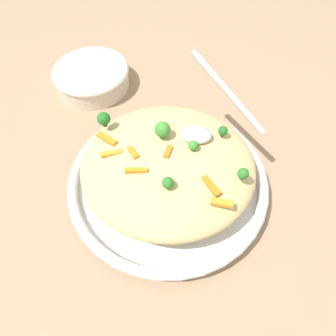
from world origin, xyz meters
The scene contains 19 objects.
ground_plane centered at (0.00, 0.00, 0.00)m, with size 2.40×2.40×0.00m, color #9E7F60.
serving_bowl centered at (0.00, 0.00, 0.02)m, with size 0.37×0.37×0.04m.
pasta_mound centered at (0.00, 0.00, 0.08)m, with size 0.31×0.29×0.07m, color #D1BA7A.
carrot_piece_0 centered at (0.00, 0.00, 0.11)m, with size 0.02×0.01×0.01m, color orange.
carrot_piece_1 centered at (0.06, 0.01, 0.11)m, with size 0.03×0.01×0.01m, color orange.
carrot_piece_2 centered at (0.05, 0.04, 0.11)m, with size 0.04×0.01×0.01m, color orange.
carrot_piece_3 centered at (0.11, -0.02, 0.11)m, with size 0.04×0.01×0.01m, color orange.
carrot_piece_4 centered at (-0.04, -0.04, 0.11)m, with size 0.04×0.01×0.01m, color orange.
carrot_piece_5 centered at (0.09, 0.01, 0.11)m, with size 0.04×0.01×0.01m, color orange.
carrot_piece_6 centered at (-0.09, 0.08, 0.11)m, with size 0.03×0.01×0.01m, color orange.
carrot_piece_7 centered at (-0.07, 0.06, 0.11)m, with size 0.04×0.01×0.01m, color orange.
broccoli_floret_0 centered at (-0.04, -0.01, 0.12)m, with size 0.02×0.02×0.02m.
broccoli_floret_1 centered at (-0.09, -0.05, 0.12)m, with size 0.02×0.02×0.02m.
broccoli_floret_2 centered at (0.12, -0.06, 0.12)m, with size 0.02×0.02×0.03m.
broccoli_floret_3 centered at (-0.01, 0.06, 0.12)m, with size 0.02×0.02×0.02m.
broccoli_floret_4 centered at (0.01, -0.03, 0.13)m, with size 0.03×0.03×0.03m.
broccoli_floret_5 centered at (-0.12, 0.04, 0.12)m, with size 0.02×0.02×0.02m.
serving_spoon centered at (-0.06, -0.07, 0.13)m, with size 0.15×0.14×0.10m.
companion_bowl centered at (0.21, -0.28, 0.03)m, with size 0.19×0.19×0.05m.
Camera 1 is at (-0.03, 0.31, 0.51)m, focal length 32.31 mm.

